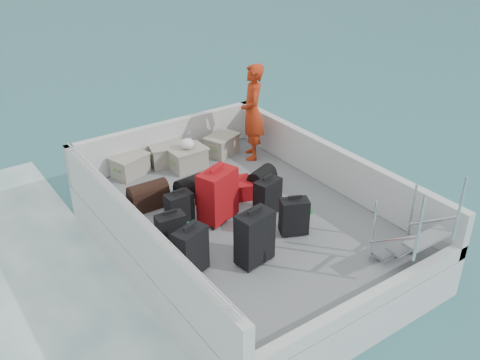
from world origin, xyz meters
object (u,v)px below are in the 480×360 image
Objects in this scene: crate_0 at (130,166)px; crate_1 at (168,155)px; crate_2 at (188,159)px; suitcase_3 at (255,238)px; crate_3 at (222,146)px; passenger at (252,112)px; suitcase_5 at (218,196)px; suitcase_0 at (191,252)px; suitcase_1 at (171,234)px; suitcase_8 at (231,189)px; suitcase_2 at (180,211)px; suitcase_7 at (268,197)px; suitcase_6 at (294,217)px.

crate_1 is at bearing 0.00° from crate_0.
suitcase_3 is at bearing -102.81° from crate_2.
crate_3 is 0.33× the size of passenger.
crate_2 is at bearing 55.31° from suitcase_5.
passenger reaches higher than crate_1.
suitcase_1 is (0.02, 0.55, -0.04)m from suitcase_0.
suitcase_5 is 1.74m from crate_2.
suitcase_2 is at bearing 124.59° from suitcase_8.
crate_0 is at bearing 83.82° from suitcase_5.
suitcase_3 reaches higher than crate_2.
crate_1 and crate_2 have the same top height.
suitcase_1 is at bearing -125.17° from crate_2.
crate_1 is 1.04× the size of crate_3.
suitcase_8 is 1.61m from crate_1.
crate_1 is at bearing 66.79° from suitcase_2.
crate_2 is at bearing 22.32° from suitcase_8.
crate_1 is at bearing 87.32° from suitcase_7.
suitcase_5 is at bearing 149.66° from suitcase_6.
crate_1 is at bearing 122.48° from suitcase_6.
suitcase_1 reaches higher than suitcase_6.
suitcase_0 is 1.32m from suitcase_5.
suitcase_0 is 1.75m from suitcase_7.
passenger is at bearing 21.25° from suitcase_5.
crate_1 is (-0.28, 1.59, 0.04)m from suitcase_8.
suitcase_3 is 1.16m from suitcase_5.
crate_1 is at bearing 63.71° from suitcase_5.
suitcase_6 is 3.16m from crate_0.
crate_3 is (0.74, 1.39, 0.04)m from suitcase_8.
suitcase_3 reaches higher than suitcase_0.
suitcase_5 is 2.04m from crate_1.
suitcase_1 is 3.18m from passenger.
suitcase_3 reaches higher than crate_3.
suitcase_1 is 1.05× the size of suitcase_2.
crate_3 is at bearing 10.78° from crate_2.
suitcase_5 is at bearing -76.89° from crate_0.
suitcase_7 reaches higher than crate_0.
suitcase_3 is (0.79, -0.26, 0.04)m from suitcase_0.
suitcase_0 is at bearing 152.95° from suitcase_3.
suitcase_3 reaches higher than suitcase_8.
passenger is (2.62, 2.30, 0.53)m from suitcase_0.
suitcase_8 is at bearing 120.29° from suitcase_6.
suitcase_2 is 0.92× the size of crate_2.
suitcase_8 is (1.49, 1.31, -0.20)m from suitcase_0.
suitcase_5 reaches higher than crate_2.
suitcase_5 is at bearing -105.40° from crate_2.
suitcase_2 reaches higher than crate_2.
suitcase_7 is 2.06m from passenger.
crate_0 is at bearing 103.09° from suitcase_7.
suitcase_3 is at bearing -73.02° from suitcase_2.
suitcase_5 is at bearing 148.25° from suitcase_8.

